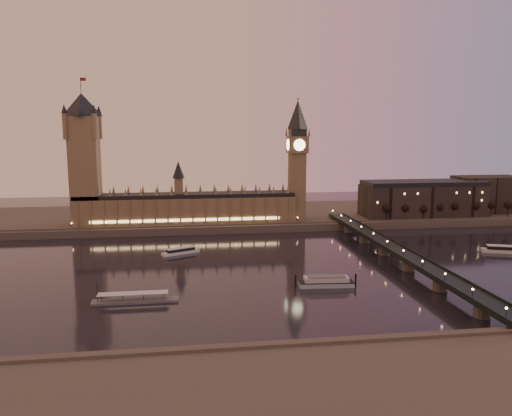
{
  "coord_description": "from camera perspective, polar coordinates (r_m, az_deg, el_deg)",
  "views": [
    {
      "loc": [
        -39.22,
        -294.15,
        84.7
      ],
      "look_at": [
        6.67,
        35.0,
        31.43
      ],
      "focal_mm": 35.0,
      "sensor_mm": 36.0,
      "label": 1
    }
  ],
  "objects": [
    {
      "name": "pontoon_pier",
      "position": [
        256.59,
        -13.67,
        -10.15
      ],
      "size": [
        41.99,
        7.0,
        11.2
      ],
      "color": "#595B5E",
      "rests_on": "ground"
    },
    {
      "name": "palace_of_westminster",
      "position": [
        419.9,
        -7.97,
        0.39
      ],
      "size": [
        180.0,
        26.62,
        52.0
      ],
      "color": "brown",
      "rests_on": "ground"
    },
    {
      "name": "victoria_tower",
      "position": [
        423.36,
        -19.04,
        6.05
      ],
      "size": [
        31.68,
        31.68,
        118.0
      ],
      "color": "brown",
      "rests_on": "ground"
    },
    {
      "name": "city_block",
      "position": [
        489.31,
        20.74,
        1.18
      ],
      "size": [
        155.0,
        45.0,
        34.0
      ],
      "color": "black",
      "rests_on": "ground"
    },
    {
      "name": "bare_tree_2",
      "position": [
        455.92,
        18.39,
        -0.06
      ],
      "size": [
        6.44,
        6.44,
        13.1
      ],
      "color": "black",
      "rests_on": "ground"
    },
    {
      "name": "big_ben",
      "position": [
        425.98,
        4.74,
        6.28
      ],
      "size": [
        17.68,
        17.68,
        104.0
      ],
      "color": "brown",
      "rests_on": "ground"
    },
    {
      "name": "far_embankment",
      "position": [
        471.47,
        0.63,
        -0.87
      ],
      "size": [
        560.0,
        130.0,
        6.0
      ],
      "primitive_type": "cube",
      "color": "#423D35",
      "rests_on": "ground"
    },
    {
      "name": "bare_tree_5",
      "position": [
        479.66,
        23.66,
        0.08
      ],
      "size": [
        6.44,
        6.44,
        13.1
      ],
      "color": "black",
      "rests_on": "ground"
    },
    {
      "name": "bare_tree_6",
      "position": [
        488.41,
        25.3,
        0.12
      ],
      "size": [
        6.44,
        6.44,
        13.1
      ],
      "color": "black",
      "rests_on": "ground"
    },
    {
      "name": "bare_tree_0",
      "position": [
        442.43,
        14.59,
        -0.15
      ],
      "size": [
        6.44,
        6.44,
        13.1
      ],
      "color": "black",
      "rests_on": "ground"
    },
    {
      "name": "bare_tree_7",
      "position": [
        497.55,
        26.88,
        0.15
      ],
      "size": [
        6.44,
        6.44,
        13.1
      ],
      "color": "black",
      "rests_on": "ground"
    },
    {
      "name": "ground",
      "position": [
        308.61,
        -0.33,
        -6.82
      ],
      "size": [
        700.0,
        700.0,
        0.0
      ],
      "primitive_type": "plane",
      "color": "black",
      "rests_on": "ground"
    },
    {
      "name": "westminster_bridge",
      "position": [
        331.53,
        15.63,
        -5.06
      ],
      "size": [
        13.2,
        260.0,
        15.3
      ],
      "color": "black",
      "rests_on": "ground"
    },
    {
      "name": "bare_tree_4",
      "position": [
        471.31,
        21.97,
        0.03
      ],
      "size": [
        6.44,
        6.44,
        13.1
      ],
      "color": "black",
      "rests_on": "ground"
    },
    {
      "name": "bare_tree_3",
      "position": [
        463.39,
        20.21,
        -0.01
      ],
      "size": [
        6.44,
        6.44,
        13.1
      ],
      "color": "black",
      "rests_on": "ground"
    },
    {
      "name": "cruise_boat_a",
      "position": [
        345.04,
        -8.6,
        -4.89
      ],
      "size": [
        26.1,
        16.25,
        4.19
      ],
      "rotation": [
        0.0,
        0.0,
        0.44
      ],
      "color": "silver",
      "rests_on": "ground"
    },
    {
      "name": "cruise_boat_b",
      "position": [
        383.79,
        26.37,
        -4.27
      ],
      "size": [
        27.96,
        15.64,
        5.03
      ],
      "rotation": [
        0.0,
        0.0,
        -0.35
      ],
      "color": "silver",
      "rests_on": "ground"
    },
    {
      "name": "bare_tree_1",
      "position": [
        448.93,
        16.52,
        -0.1
      ],
      "size": [
        6.44,
        6.44,
        13.1
      ],
      "color": "black",
      "rests_on": "ground"
    },
    {
      "name": "moored_barge",
      "position": [
        275.45,
        8.02,
        -8.32
      ],
      "size": [
        34.03,
        10.43,
        6.25
      ],
      "rotation": [
        0.0,
        0.0,
        -0.07
      ],
      "color": "#96B3BF",
      "rests_on": "ground"
    }
  ]
}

